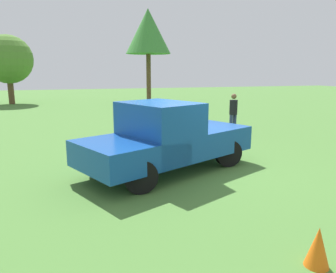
{
  "coord_description": "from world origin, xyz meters",
  "views": [
    {
      "loc": [
        2.84,
        7.53,
        2.53
      ],
      "look_at": [
        0.51,
        -0.09,
        0.9
      ],
      "focal_mm": 34.32,
      "sensor_mm": 36.0,
      "label": 1
    }
  ],
  "objects_px": {
    "person_bystander": "(233,111)",
    "tree_back_left": "(8,60)",
    "traffic_cone": "(318,247)",
    "pickup_truck": "(164,137)",
    "tree_side": "(148,32)"
  },
  "relations": [
    {
      "from": "person_bystander",
      "to": "tree_back_left",
      "type": "relative_size",
      "value": 0.31
    },
    {
      "from": "person_bystander",
      "to": "traffic_cone",
      "type": "height_order",
      "value": "person_bystander"
    },
    {
      "from": "pickup_truck",
      "to": "tree_back_left",
      "type": "relative_size",
      "value": 0.94
    },
    {
      "from": "pickup_truck",
      "to": "tree_side",
      "type": "distance_m",
      "value": 17.96
    },
    {
      "from": "pickup_truck",
      "to": "person_bystander",
      "type": "height_order",
      "value": "pickup_truck"
    },
    {
      "from": "person_bystander",
      "to": "tree_side",
      "type": "xyz_separation_m",
      "value": [
        0.4,
        -12.91,
        4.5
      ]
    },
    {
      "from": "traffic_cone",
      "to": "pickup_truck",
      "type": "bearing_deg",
      "value": -80.32
    },
    {
      "from": "person_bystander",
      "to": "tree_back_left",
      "type": "height_order",
      "value": "tree_back_left"
    },
    {
      "from": "pickup_truck",
      "to": "traffic_cone",
      "type": "bearing_deg",
      "value": -104.97
    },
    {
      "from": "tree_side",
      "to": "tree_back_left",
      "type": "bearing_deg",
      "value": -16.96
    },
    {
      "from": "pickup_truck",
      "to": "traffic_cone",
      "type": "relative_size",
      "value": 9.0
    },
    {
      "from": "person_bystander",
      "to": "tree_side",
      "type": "height_order",
      "value": "tree_side"
    },
    {
      "from": "tree_side",
      "to": "traffic_cone",
      "type": "relative_size",
      "value": 12.93
    },
    {
      "from": "tree_back_left",
      "to": "tree_side",
      "type": "distance_m",
      "value": 10.95
    },
    {
      "from": "pickup_truck",
      "to": "person_bystander",
      "type": "distance_m",
      "value": 5.79
    }
  ]
}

